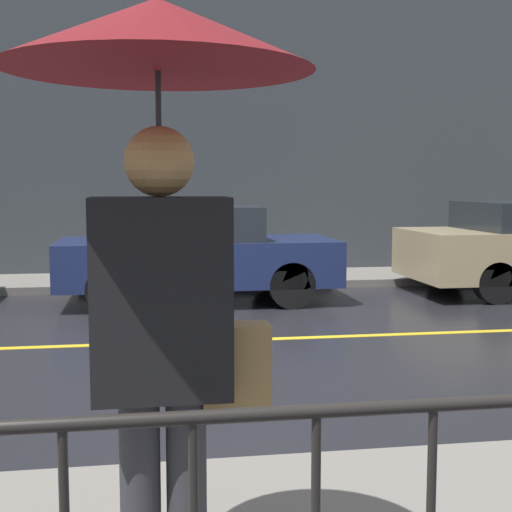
% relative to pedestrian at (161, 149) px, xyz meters
% --- Properties ---
extents(ground_plane, '(80.00, 80.00, 0.00)m').
position_rel_pedestrian_xyz_m(ground_plane, '(0.79, 5.21, -1.84)').
color(ground_plane, black).
extents(sidewalk_far, '(28.00, 1.75, 0.13)m').
position_rel_pedestrian_xyz_m(sidewalk_far, '(0.79, 9.74, -1.78)').
color(sidewalk_far, slate).
rests_on(sidewalk_far, ground_plane).
extents(lane_marking, '(25.20, 0.12, 0.01)m').
position_rel_pedestrian_xyz_m(lane_marking, '(0.79, 5.21, -1.84)').
color(lane_marking, gold).
rests_on(lane_marking, ground_plane).
extents(building_storefront, '(28.00, 0.30, 6.22)m').
position_rel_pedestrian_xyz_m(building_storefront, '(0.79, 10.77, 1.27)').
color(building_storefront, '#383D42').
rests_on(building_storefront, ground_plane).
extents(pedestrian, '(1.05, 1.05, 2.21)m').
position_rel_pedestrian_xyz_m(pedestrian, '(0.00, 0.00, 0.00)').
color(pedestrian, '#333338').
rests_on(pedestrian, sidewalk_near).
extents(car_navy, '(3.97, 1.72, 1.40)m').
position_rel_pedestrian_xyz_m(car_navy, '(0.71, 7.87, -1.12)').
color(car_navy, '#19234C').
rests_on(car_navy, ground_plane).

